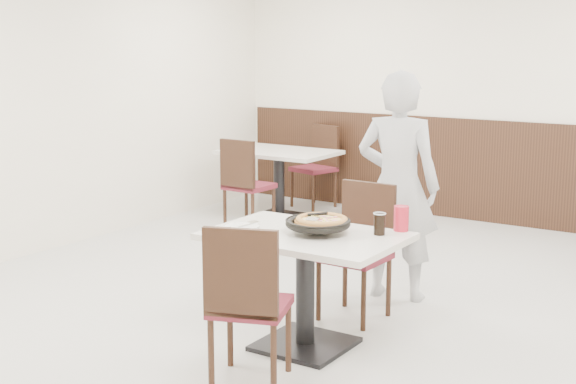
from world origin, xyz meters
The scene contains 20 objects.
floor centered at (0.00, 0.00, 0.00)m, with size 7.00×7.00×0.00m, color #B0B0AB.
wall_back centered at (0.00, 3.50, 1.40)m, with size 6.00×0.04×2.80m, color silver.
wall_left centered at (-3.00, 0.00, 1.40)m, with size 0.04×7.00×2.80m, color silver.
wainscot_back centered at (0.00, 3.48, 0.55)m, with size 5.90×0.03×1.10m, color black.
main_table centered at (0.29, -0.61, 0.38)m, with size 1.20×0.80×0.75m, color silver, non-canonical shape.
chair_near centered at (0.30, -1.22, 0.47)m, with size 0.42×0.42×0.95m, color black, non-canonical shape.
chair_far centered at (0.29, 0.04, 0.47)m, with size 0.42×0.42×0.95m, color black, non-canonical shape.
trivet centered at (0.34, -0.55, 0.77)m, with size 0.13×0.13×0.04m, color black.
pizza_pan centered at (0.36, -0.57, 0.79)m, with size 0.35×0.35×0.01m, color black.
pizza centered at (0.36, -0.52, 0.81)m, with size 0.34×0.34×0.02m, color #B37E3C.
pizza_server centered at (0.33, -0.59, 0.84)m, with size 0.08×0.10×0.00m, color silver.
napkin centered at (-0.17, -0.70, 0.75)m, with size 0.17×0.17×0.00m, color white.
side_plate centered at (-0.11, -0.70, 0.76)m, with size 0.18×0.18×0.01m, color white.
fork centered at (-0.11, -0.67, 0.77)m, with size 0.02×0.17×0.00m, color silver.
cola_glass centered at (0.69, -0.39, 0.81)m, with size 0.07×0.07×0.13m, color black.
red_cup centered at (0.76, -0.22, 0.83)m, with size 0.09×0.09×0.16m, color #B6192C.
diner_person centered at (0.33, 0.64, 0.86)m, with size 0.63×0.41×1.72m, color silver.
bg_table_left centered at (-1.93, 2.43, 0.38)m, with size 1.20×0.80×0.75m, color silver, non-canonical shape.
bg_chair_left_near centered at (-1.90, 1.82, 0.47)m, with size 0.42×0.42×0.95m, color black, non-canonical shape.
bg_chair_left_far centered at (-1.91, 3.13, 0.47)m, with size 0.42×0.42×0.95m, color black, non-canonical shape.
Camera 1 is at (2.85, -4.75, 1.95)m, focal length 50.00 mm.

